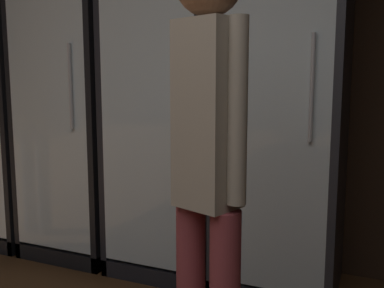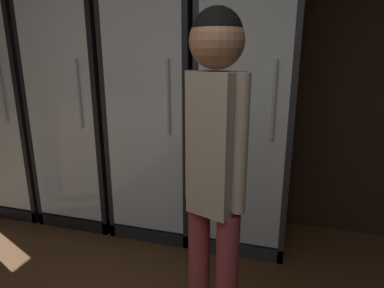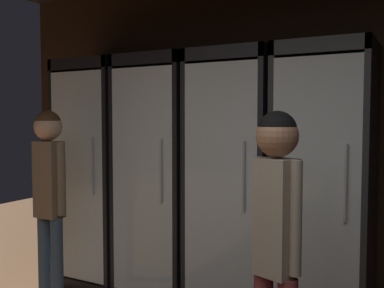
# 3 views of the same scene
# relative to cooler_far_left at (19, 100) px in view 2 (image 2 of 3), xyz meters

# --- Properties ---
(wall_back) EXTENTS (6.00, 0.06, 2.80)m
(wall_back) POSITION_rel_cooler_far_left_xyz_m (1.93, 0.31, 0.38)
(wall_back) COLOR black
(wall_back) RESTS_ON ground
(cooler_far_left) EXTENTS (0.66, 0.62, 2.08)m
(cooler_far_left) POSITION_rel_cooler_far_left_xyz_m (0.00, 0.00, 0.00)
(cooler_far_left) COLOR black
(cooler_far_left) RESTS_ON ground
(cooler_left) EXTENTS (0.66, 0.62, 2.08)m
(cooler_left) POSITION_rel_cooler_far_left_xyz_m (0.69, 0.00, 0.01)
(cooler_left) COLOR black
(cooler_left) RESTS_ON ground
(cooler_center) EXTENTS (0.66, 0.62, 2.08)m
(cooler_center) POSITION_rel_cooler_far_left_xyz_m (1.38, 0.00, 0.00)
(cooler_center) COLOR black
(cooler_center) RESTS_ON ground
(cooler_right) EXTENTS (0.66, 0.62, 2.08)m
(cooler_right) POSITION_rel_cooler_far_left_xyz_m (2.07, 0.00, 0.01)
(cooler_right) COLOR #2B2B30
(cooler_right) RESTS_ON ground
(shopper_far) EXTENTS (0.27, 0.21, 1.59)m
(shopper_far) POSITION_rel_cooler_far_left_xyz_m (2.07, -1.17, -0.02)
(shopper_far) COLOR brown
(shopper_far) RESTS_ON ground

